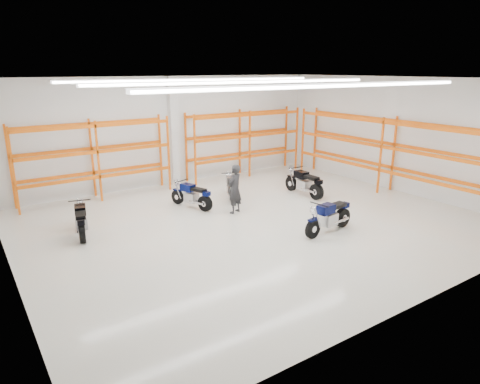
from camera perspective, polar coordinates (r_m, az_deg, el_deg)
ground at (r=13.90m, az=1.95°, el=-4.03°), size 14.00×14.00×0.00m
room_shell at (r=13.16m, az=2.02°, el=9.54°), size 14.02×12.02×4.51m
motorcycle_main at (r=13.25m, az=11.96°, el=-3.26°), size 2.04×0.67×1.00m
motorcycle_back_a at (r=13.51m, az=-20.41°, el=-3.68°), size 0.78×1.91×0.95m
motorcycle_back_b at (r=15.25m, az=-6.33°, el=-0.55°), size 0.83×1.84×0.93m
motorcycle_back_c at (r=16.08m, az=-1.16°, el=0.58°), size 1.05×1.83×1.00m
motorcycle_back_d at (r=16.81m, az=8.69°, el=1.11°), size 0.69×2.09×1.03m
standing_man at (r=14.54m, az=-0.70°, el=0.41°), size 0.73×0.61×1.70m
structural_column at (r=18.25m, az=-8.88°, el=7.95°), size 0.32×0.32×4.50m
pallet_racking_back_left at (r=16.85m, az=-18.82°, el=5.01°), size 5.67×0.87×3.00m
pallet_racking_back_right at (r=19.72m, az=0.63°, el=7.38°), size 5.67×0.87×3.00m
pallet_racking_side at (r=17.92m, az=19.11°, el=5.69°), size 0.87×9.07×3.00m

